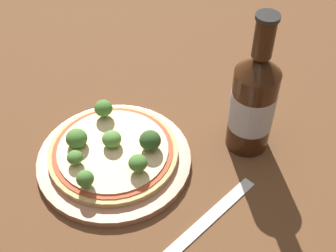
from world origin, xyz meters
The scene contains 12 objects.
ground_plane centered at (0.00, 0.00, 0.00)m, with size 3.00×3.00×0.00m, color brown.
plate centered at (0.01, -0.03, 0.01)m, with size 0.24×0.24×0.01m.
pizza centered at (0.01, -0.02, 0.02)m, with size 0.20×0.20×0.01m.
broccoli_floret_0 centered at (0.06, 0.01, 0.04)m, with size 0.03×0.03×0.03m.
broccoli_floret_1 centered at (0.00, -0.01, 0.04)m, with size 0.03×0.03×0.03m.
broccoli_floret_2 centered at (-0.05, -0.04, 0.04)m, with size 0.03×0.03×0.03m.
broccoli_floret_3 centered at (0.06, -0.04, 0.04)m, with size 0.03×0.03×0.03m.
broccoli_floret_4 centered at (0.01, -0.10, 0.04)m, with size 0.03×0.03×0.03m.
broccoli_floret_5 centered at (-0.03, -0.07, 0.04)m, with size 0.02×0.02×0.02m.
broccoli_floret_6 centered at (-0.05, 0.03, 0.04)m, with size 0.03×0.03×0.03m.
beer_bottle centered at (0.18, 0.11, 0.09)m, with size 0.07×0.07×0.24m.
fork centered at (0.19, -0.05, 0.00)m, with size 0.07×0.18×0.00m.
Camera 1 is at (0.30, -0.42, 0.57)m, focal length 50.00 mm.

